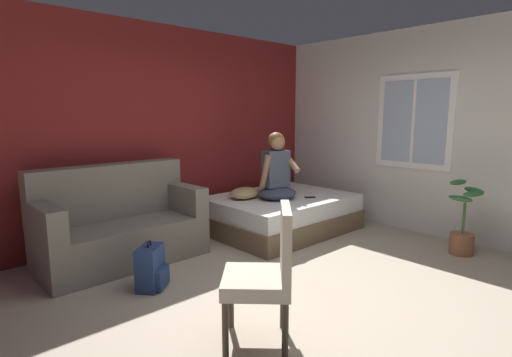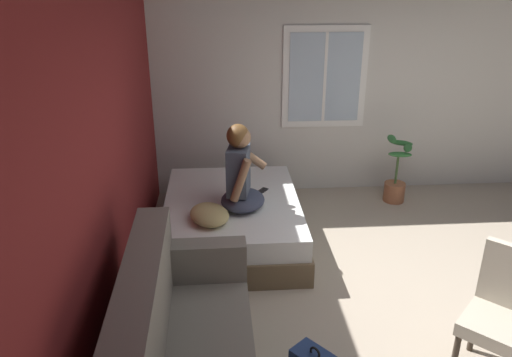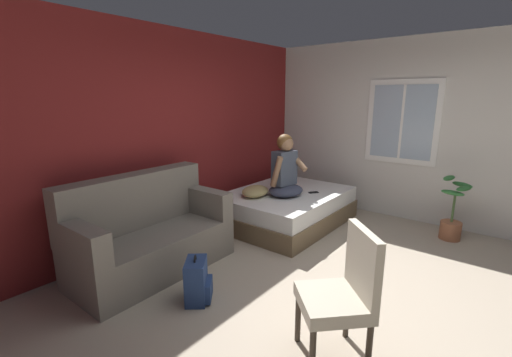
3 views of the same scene
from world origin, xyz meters
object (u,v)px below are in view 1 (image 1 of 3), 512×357
side_chair (266,271)px  potted_plant (463,228)px  bed (281,213)px  cell_phone (310,197)px  throw_pillow (245,193)px  person_seated (277,172)px  backpack (151,268)px  couch (120,225)px

side_chair → potted_plant: size_ratio=1.15×
bed → potted_plant: bearing=-67.8°
cell_phone → potted_plant: size_ratio=0.17×
throw_pillow → side_chair: bearing=-127.6°
throw_pillow → bed: bearing=-25.9°
person_seated → backpack: bearing=-168.9°
couch → throw_pillow: 1.67m
couch → person_seated: person_seated is taller
side_chair → person_seated: bearing=43.0°
couch → backpack: (-0.10, -0.88, -0.20)m
couch → person_seated: (1.94, -0.48, 0.44)m
person_seated → cell_phone: bearing=-33.3°
throw_pillow → potted_plant: size_ratio=0.56×
throw_pillow → potted_plant: 2.65m
person_seated → backpack: size_ratio=1.91×
bed → throw_pillow: bearing=154.1°
bed → cell_phone: size_ratio=13.22×
bed → throw_pillow: (-0.46, 0.22, 0.31)m
potted_plant → backpack: bearing=152.8°
side_chair → backpack: bearing=97.1°
backpack → potted_plant: bearing=-27.2°
backpack → bed: bearing=12.5°
bed → couch: size_ratio=1.11×
cell_phone → person_seated: bearing=92.0°
bed → throw_pillow: throw_pillow is taller
couch → cell_phone: (2.32, -0.73, 0.09)m
couch → side_chair: couch is taller
couch → side_chair: size_ratio=1.75×
backpack → cell_phone: cell_phone is taller
bed → cell_phone: cell_phone is taller
couch → person_seated: 2.04m
couch → backpack: 0.91m
potted_plant → bed: bearing=112.2°
couch → bed: bearing=-10.3°
couch → person_seated: size_ratio=1.96×
person_seated → throw_pillow: size_ratio=1.82×
backpack → person_seated: bearing=11.1°
side_chair → backpack: (-0.17, 1.34, -0.34)m
bed → backpack: (-2.22, -0.49, -0.04)m
couch → cell_phone: bearing=-17.4°
couch → person_seated: bearing=-13.8°
bed → couch: 2.16m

